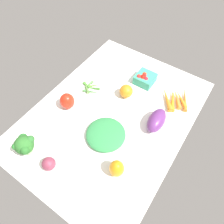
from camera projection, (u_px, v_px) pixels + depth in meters
The scene contains 11 objects.
tablecloth at pixel (112, 115), 110.59cm from camera, with size 104.00×76.00×2.00cm, color white.
heirloom_tomato_orange at pixel (126, 91), 114.14cm from camera, with size 7.50×7.50×7.50cm, color orange.
okra_pile at pixel (89, 87), 119.66cm from camera, with size 9.91×13.67×1.95cm.
red_onion_center at pixel (49, 164), 90.72cm from camera, with size 6.21×6.21×6.21cm, color brown.
leafy_greens_clump at pixel (106, 134), 100.40cm from camera, with size 19.32×19.50×4.19cm, color #308646.
broccoli_head at pixel (25, 145), 91.34cm from camera, with size 9.32×9.94×11.69cm.
bell_pepper_red at pixel (67, 101), 108.92cm from camera, with size 7.71×7.71×9.38cm, color red.
eggplant at pixel (157, 120), 102.77cm from camera, with size 14.89×7.97×7.97cm, color #642E73.
carrot_bunch at pixel (175, 99), 114.22cm from camera, with size 21.82×19.06×2.99cm.
berry_basket at pixel (145, 79), 120.64cm from camera, with size 10.64×10.64×6.70cm.
bell_pepper_orange at pixel (117, 169), 87.78cm from camera, with size 6.56×6.56×9.54cm, color orange.
Camera 1 is at (-51.45, -35.10, 92.40)cm, focal length 33.11 mm.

